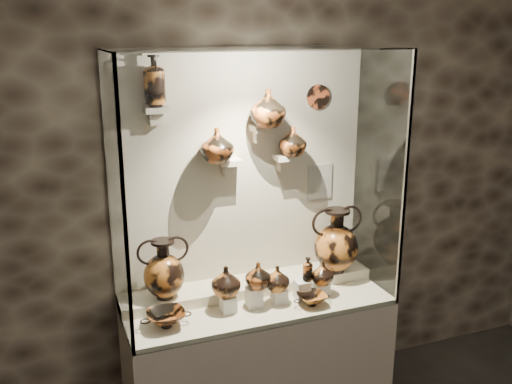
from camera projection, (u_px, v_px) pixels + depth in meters
wall_back at (241, 173)px, 3.71m from camera, size 5.00×0.02×3.20m
plinth at (258, 361)px, 3.75m from camera, size 1.70×0.60×0.80m
front_tier at (258, 304)px, 3.63m from camera, size 1.68×0.58×0.03m
rear_tier at (249, 288)px, 3.78m from camera, size 1.70×0.25×0.10m
back_panel at (241, 173)px, 3.70m from camera, size 1.70×0.03×1.60m
glass_front at (278, 198)px, 3.15m from camera, size 1.70×0.01×1.60m
glass_left at (115, 200)px, 3.12m from camera, size 0.01×0.60×1.60m
glass_right at (379, 173)px, 3.71m from camera, size 0.01×0.60×1.60m
glass_top at (259, 49)px, 3.20m from camera, size 1.70×0.60×0.01m
frame_post_left at (125, 215)px, 2.87m from camera, size 0.02×0.02×1.60m
frame_post_right at (405, 184)px, 3.45m from camera, size 0.02×0.02×1.60m
pedestal_a at (228, 304)px, 3.50m from camera, size 0.09×0.09×0.10m
pedestal_b at (254, 297)px, 3.55m from camera, size 0.09×0.09×0.13m
pedestal_c at (279, 295)px, 3.61m from camera, size 0.09×0.09×0.09m
pedestal_d at (302, 289)px, 3.67m from camera, size 0.09×0.09×0.12m
pedestal_e at (321, 289)px, 3.72m from camera, size 0.09×0.09×0.08m
bracket_ul at (156, 110)px, 3.32m from camera, size 0.14×0.12×0.04m
bracket_ca at (230, 162)px, 3.57m from camera, size 0.14×0.12×0.04m
bracket_cb at (260, 128)px, 3.59m from camera, size 0.10×0.12×0.04m
bracket_cc at (285, 157)px, 3.70m from camera, size 0.14×0.12×0.04m
amphora_left at (164, 269)px, 3.48m from camera, size 0.39×0.39×0.38m
amphora_right at (336, 240)px, 3.86m from camera, size 0.37×0.37×0.45m
jug_a at (226, 281)px, 3.47m from camera, size 0.23×0.23×0.19m
jug_b at (258, 275)px, 3.50m from camera, size 0.19×0.19×0.17m
jug_c at (277, 279)px, 3.56m from camera, size 0.21×0.21×0.16m
jug_e at (322, 273)px, 3.67m from camera, size 0.18×0.18×0.15m
lekythos_small at (308, 268)px, 3.63m from camera, size 0.10×0.10×0.18m
kylix_left at (166, 317)px, 3.31m from camera, size 0.36×0.33×0.11m
kylix_right at (312, 298)px, 3.57m from camera, size 0.24×0.20×0.09m
lekythos_tall at (154, 78)px, 3.25m from camera, size 0.16×0.16×0.34m
ovoid_vase_a at (217, 145)px, 3.46m from camera, size 0.24×0.24×0.21m
ovoid_vase_b at (268, 108)px, 3.51m from camera, size 0.23×0.23×0.23m
ovoid_vase_c at (293, 141)px, 3.65m from camera, size 0.23×0.23×0.19m
wall_plate at (318, 97)px, 3.73m from camera, size 0.16×0.02×0.16m
info_placard at (320, 182)px, 3.91m from camera, size 0.18×0.01×0.24m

